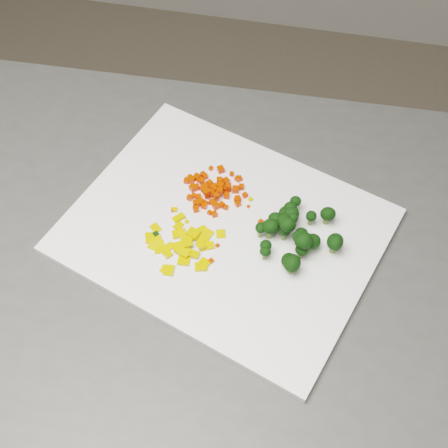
% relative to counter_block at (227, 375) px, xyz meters
% --- Properties ---
extents(counter_block, '(0.93, 0.66, 0.90)m').
position_rel_counter_block_xyz_m(counter_block, '(0.00, 0.00, 0.00)').
color(counter_block, '#474744').
rests_on(counter_block, ground).
extents(cutting_board, '(0.49, 0.43, 0.01)m').
position_rel_counter_block_xyz_m(cutting_board, '(-0.01, 0.03, 0.46)').
color(cutting_board, white).
rests_on(cutting_board, counter_block).
extents(carrot_pile, '(0.09, 0.09, 0.03)m').
position_rel_counter_block_xyz_m(carrot_pile, '(-0.04, 0.09, 0.47)').
color(carrot_pile, red).
rests_on(carrot_pile, cutting_board).
extents(pepper_pile, '(0.10, 0.10, 0.01)m').
position_rel_counter_block_xyz_m(pepper_pile, '(-0.06, 0.00, 0.47)').
color(pepper_pile, '#E0A80B').
rests_on(pepper_pile, cutting_board).
extents(broccoli_pile, '(0.11, 0.11, 0.05)m').
position_rel_counter_block_xyz_m(broccoli_pile, '(0.09, 0.03, 0.49)').
color(broccoli_pile, black).
rests_on(broccoli_pile, cutting_board).
extents(carrot_cube_0, '(0.01, 0.01, 0.01)m').
position_rel_counter_block_xyz_m(carrot_cube_0, '(-0.06, 0.10, 0.46)').
color(carrot_cube_0, red).
rests_on(carrot_cube_0, carrot_pile).
extents(carrot_cube_1, '(0.01, 0.01, 0.01)m').
position_rel_counter_block_xyz_m(carrot_cube_1, '(-0.03, 0.10, 0.47)').
color(carrot_cube_1, red).
rests_on(carrot_cube_1, carrot_pile).
extents(carrot_cube_2, '(0.01, 0.01, 0.01)m').
position_rel_counter_block_xyz_m(carrot_cube_2, '(-0.05, 0.10, 0.46)').
color(carrot_cube_2, red).
rests_on(carrot_cube_2, carrot_pile).
extents(carrot_cube_3, '(0.01, 0.01, 0.01)m').
position_rel_counter_block_xyz_m(carrot_cube_3, '(-0.08, 0.10, 0.46)').
color(carrot_cube_3, red).
rests_on(carrot_cube_3, carrot_pile).
extents(carrot_cube_4, '(0.01, 0.01, 0.01)m').
position_rel_counter_block_xyz_m(carrot_cube_4, '(-0.06, 0.05, 0.46)').
color(carrot_cube_4, red).
rests_on(carrot_cube_4, carrot_pile).
extents(carrot_cube_5, '(0.01, 0.01, 0.01)m').
position_rel_counter_block_xyz_m(carrot_cube_5, '(-0.03, 0.11, 0.46)').
color(carrot_cube_5, red).
rests_on(carrot_cube_5, carrot_pile).
extents(carrot_cube_6, '(0.01, 0.01, 0.01)m').
position_rel_counter_block_xyz_m(carrot_cube_6, '(-0.03, 0.08, 0.47)').
color(carrot_cube_6, red).
rests_on(carrot_cube_6, carrot_pile).
extents(carrot_cube_7, '(0.01, 0.01, 0.01)m').
position_rel_counter_block_xyz_m(carrot_cube_7, '(-0.03, 0.10, 0.47)').
color(carrot_cube_7, red).
rests_on(carrot_cube_7, carrot_pile).
extents(carrot_cube_8, '(0.01, 0.01, 0.01)m').
position_rel_counter_block_xyz_m(carrot_cube_8, '(-0.03, 0.08, 0.47)').
color(carrot_cube_8, red).
rests_on(carrot_cube_8, carrot_pile).
extents(carrot_cube_9, '(0.01, 0.01, 0.01)m').
position_rel_counter_block_xyz_m(carrot_cube_9, '(-0.03, 0.11, 0.46)').
color(carrot_cube_9, red).
rests_on(carrot_cube_9, carrot_pile).
extents(carrot_cube_10, '(0.01, 0.01, 0.01)m').
position_rel_counter_block_xyz_m(carrot_cube_10, '(-0.04, 0.09, 0.46)').
color(carrot_cube_10, red).
rests_on(carrot_cube_10, carrot_pile).
extents(carrot_cube_11, '(0.01, 0.01, 0.01)m').
position_rel_counter_block_xyz_m(carrot_cube_11, '(-0.08, 0.10, 0.46)').
color(carrot_cube_11, red).
rests_on(carrot_cube_11, carrot_pile).
extents(carrot_cube_12, '(0.01, 0.01, 0.01)m').
position_rel_counter_block_xyz_m(carrot_cube_12, '(-0.00, 0.08, 0.46)').
color(carrot_cube_12, red).
rests_on(carrot_cube_12, carrot_pile).
extents(carrot_cube_13, '(0.01, 0.01, 0.01)m').
position_rel_counter_block_xyz_m(carrot_cube_13, '(-0.04, 0.09, 0.47)').
color(carrot_cube_13, red).
rests_on(carrot_cube_13, carrot_pile).
extents(carrot_cube_14, '(0.01, 0.01, 0.01)m').
position_rel_counter_block_xyz_m(carrot_cube_14, '(-0.03, 0.10, 0.47)').
color(carrot_cube_14, red).
rests_on(carrot_cube_14, carrot_pile).
extents(carrot_cube_15, '(0.01, 0.01, 0.01)m').
position_rel_counter_block_xyz_m(carrot_cube_15, '(0.01, 0.09, 0.46)').
color(carrot_cube_15, red).
rests_on(carrot_cube_15, carrot_pile).
extents(carrot_cube_16, '(0.01, 0.01, 0.01)m').
position_rel_counter_block_xyz_m(carrot_cube_16, '(-0.04, 0.07, 0.46)').
color(carrot_cube_16, red).
rests_on(carrot_cube_16, carrot_pile).
extents(carrot_cube_17, '(0.01, 0.01, 0.01)m').
position_rel_counter_block_xyz_m(carrot_cube_17, '(-0.05, 0.07, 0.47)').
color(carrot_cube_17, red).
rests_on(carrot_cube_17, carrot_pile).
extents(carrot_cube_18, '(0.01, 0.01, 0.01)m').
position_rel_counter_block_xyz_m(carrot_cube_18, '(-0.02, 0.10, 0.46)').
color(carrot_cube_18, red).
rests_on(carrot_cube_18, carrot_pile).
extents(carrot_cube_19, '(0.01, 0.01, 0.01)m').
position_rel_counter_block_xyz_m(carrot_cube_19, '(-0.05, 0.08, 0.47)').
color(carrot_cube_19, red).
rests_on(carrot_cube_19, carrot_pile).
extents(carrot_cube_20, '(0.01, 0.01, 0.01)m').
position_rel_counter_block_xyz_m(carrot_cube_20, '(-0.03, 0.09, 0.47)').
color(carrot_cube_20, red).
rests_on(carrot_cube_20, carrot_pile).
extents(carrot_cube_21, '(0.01, 0.01, 0.01)m').
position_rel_counter_block_xyz_m(carrot_cube_21, '(-0.06, 0.06, 0.47)').
color(carrot_cube_21, red).
rests_on(carrot_cube_21, carrot_pile).
extents(carrot_cube_22, '(0.01, 0.01, 0.01)m').
position_rel_counter_block_xyz_m(carrot_cube_22, '(-0.05, 0.09, 0.46)').
color(carrot_cube_22, red).
rests_on(carrot_cube_22, carrot_pile).
extents(carrot_cube_23, '(0.01, 0.01, 0.01)m').
position_rel_counter_block_xyz_m(carrot_cube_23, '(-0.02, 0.07, 0.46)').
color(carrot_cube_23, red).
rests_on(carrot_cube_23, carrot_pile).
extents(carrot_cube_24, '(0.01, 0.01, 0.01)m').
position_rel_counter_block_xyz_m(carrot_cube_24, '(-0.05, 0.09, 0.46)').
color(carrot_cube_24, red).
rests_on(carrot_cube_24, carrot_pile).
extents(carrot_cube_25, '(0.01, 0.01, 0.01)m').
position_rel_counter_block_xyz_m(carrot_cube_25, '(-0.02, 0.12, 0.46)').
color(carrot_cube_25, red).
rests_on(carrot_cube_25, carrot_pile).
extents(carrot_cube_26, '(0.01, 0.01, 0.01)m').
position_rel_counter_block_xyz_m(carrot_cube_26, '(-0.04, 0.09, 0.47)').
color(carrot_cube_26, red).
rests_on(carrot_cube_26, carrot_pile).
extents(carrot_cube_27, '(0.01, 0.01, 0.01)m').
position_rel_counter_block_xyz_m(carrot_cube_27, '(-0.06, 0.12, 0.46)').
color(carrot_cube_27, red).
rests_on(carrot_cube_27, carrot_pile).
extents(carrot_cube_28, '(0.01, 0.01, 0.01)m').
position_rel_counter_block_xyz_m(carrot_cube_28, '(-0.00, 0.07, 0.46)').
color(carrot_cube_28, red).
rests_on(carrot_cube_28, carrot_pile).
extents(carrot_cube_29, '(0.01, 0.01, 0.01)m').
position_rel_counter_block_xyz_m(carrot_cube_29, '(-0.07, 0.09, 0.47)').
color(carrot_cube_29, red).
rests_on(carrot_cube_29, carrot_pile).
extents(carrot_cube_30, '(0.01, 0.01, 0.01)m').
position_rel_counter_block_xyz_m(carrot_cube_30, '(-0.05, 0.10, 0.46)').
color(carrot_cube_30, red).
rests_on(carrot_cube_30, carrot_pile).
extents(carrot_cube_31, '(0.01, 0.01, 0.01)m').
position_rel_counter_block_xyz_m(carrot_cube_31, '(-0.04, 0.13, 0.47)').
color(carrot_cube_31, red).
rests_on(carrot_cube_31, carrot_pile).
extents(carrot_cube_32, '(0.01, 0.01, 0.01)m').
position_rel_counter_block_xyz_m(carrot_cube_32, '(-0.05, 0.07, 0.46)').
color(carrot_cube_32, red).
rests_on(carrot_cube_32, carrot_pile).
extents(carrot_cube_33, '(0.01, 0.01, 0.01)m').
position_rel_counter_block_xyz_m(carrot_cube_33, '(-0.05, 0.06, 0.46)').
color(carrot_cube_33, red).
rests_on(carrot_cube_33, carrot_pile).
extents(carrot_cube_34, '(0.01, 0.01, 0.01)m').
position_rel_counter_block_xyz_m(carrot_cube_34, '(-0.06, 0.09, 0.46)').
color(carrot_cube_34, red).
rests_on(carrot_cube_34, carrot_pile).
extents(carrot_cube_35, '(0.01, 0.01, 0.01)m').
position_rel_counter_block_xyz_m(carrot_cube_35, '(-0.03, 0.05, 0.46)').
color(carrot_cube_35, red).
rests_on(carrot_cube_35, carrot_pile).
extents(carrot_cube_36, '(0.01, 0.01, 0.01)m').
position_rel_counter_block_xyz_m(carrot_cube_36, '(-0.05, 0.08, 0.46)').
color(carrot_cube_36, red).
rests_on(carrot_cube_36, carrot_pile).
extents(carrot_cube_37, '(0.01, 0.01, 0.01)m').
position_rel_counter_block_xyz_m(carrot_cube_37, '(-0.06, 0.11, 0.46)').
color(carrot_cube_37, red).
rests_on(carrot_cube_37, carrot_pile).
extents(carrot_cube_38, '(0.01, 0.01, 0.01)m').
position_rel_counter_block_xyz_m(carrot_cube_38, '(-0.00, 0.10, 0.46)').
color(carrot_cube_38, red).
rests_on(carrot_cube_38, carrot_pile).
extents(carrot_cube_39, '(0.01, 0.01, 0.01)m').
position_rel_counter_block_xyz_m(carrot_cube_39, '(-0.07, 0.07, 0.46)').
color(carrot_cube_39, red).
rests_on(carrot_cube_39, carrot_pile).
extents(carrot_cube_40, '(0.01, 0.01, 0.01)m').
position_rel_counter_block_xyz_m(carrot_cube_40, '(-0.06, 0.07, 0.46)').
color(carrot_cube_40, red).
rests_on(carrot_cube_40, carrot_pile).
extents(carrot_cube_41, '(0.01, 0.01, 0.01)m').
position_rel_counter_block_xyz_m(carrot_cube_41, '(-0.03, 0.10, 0.47)').
color(carrot_cube_41, red).
rests_on(carrot_cube_41, carrot_pile).
extents(carrot_cube_42, '(0.01, 0.01, 0.01)m').
position_rel_counter_block_xyz_m(carrot_cube_42, '(-0.04, 0.07, 0.46)').
color(carrot_cube_42, red).
rests_on(carrot_cube_42, carrot_pile).
extents(carrot_cube_43, '(0.01, 0.01, 0.01)m').
position_rel_counter_block_xyz_m(carrot_cube_43, '(-0.07, 0.11, 0.47)').
color(carrot_cube_43, red).
rests_on(carrot_cube_43, carrot_pile).
extents(carrot_cube_44, '(0.01, 0.01, 0.01)m').
position_rel_counter_block_xyz_m(carrot_cube_44, '(-0.04, 0.08, 0.47)').
color(carrot_cube_44, red).
rests_on(carrot_cube_44, carrot_pile).
extents(carrot_cube_45, '(0.01, 0.01, 0.01)m').
position_rel_counter_block_xyz_m(carrot_cube_45, '(-0.03, 0.08, 0.47)').
color(carrot_cube_45, red).
rests_on(carrot_cube_45, carrot_pile).
extents(carrot_cube_46, '(0.01, 0.01, 0.01)m').
position_rel_counter_block_xyz_m(carrot_cube_46, '(-0.07, 0.10, 0.47)').
color(carrot_cube_46, red).
rests_on(carrot_cube_46, carrot_pile).
extents(carrot_cube_47, '(0.01, 0.01, 0.01)m').
position_rel_counter_block_xyz_m(carrot_cube_47, '(-0.02, 0.06, 0.46)').
color(carrot_cube_47, red).
rests_on(carrot_cube_47, carrot_pile).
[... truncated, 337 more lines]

